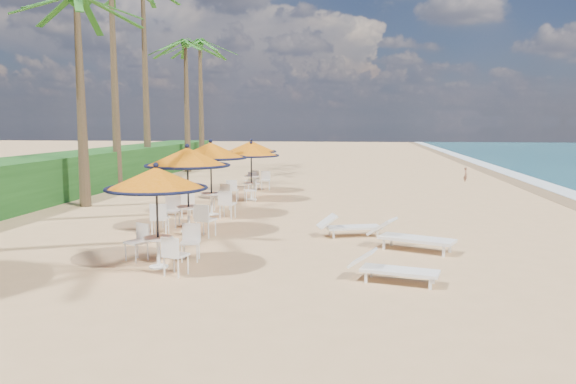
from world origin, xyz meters
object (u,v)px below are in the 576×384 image
Objects in this scene: lounger_near at (390,268)px; lounger_mid at (408,236)px; station_2 at (211,160)px; station_4 at (252,153)px; station_3 at (250,155)px; station_0 at (158,191)px; lounger_far at (347,226)px; station_1 at (186,168)px.

lounger_mid is at bearing 93.29° from lounger_near.
station_2 is 6.99m from station_4.
station_3 is at bearing 128.64° from lounger_near.
station_3 is 3.13m from station_4.
station_0 is 0.96× the size of station_4.
station_2 is 6.01m from lounger_far.
station_1 is 1.06× the size of station_4.
station_4 is (-0.50, 3.09, -0.07)m from station_3.
station_4 is (0.06, 10.13, -0.11)m from station_1.
station_2 is 1.08× the size of station_4.
lounger_far is at bearing -33.65° from station_2.
station_4 is at bearing 125.74° from lounger_near.
station_4 is at bearing 142.35° from lounger_mid.
station_4 is at bearing 92.22° from station_0.
station_2 is 1.17× the size of lounger_mid.
lounger_near is 0.84× the size of lounger_mid.
station_4 is 1.29× the size of lounger_far.
station_1 is 6.69m from lounger_mid.
station_0 is at bearing -81.43° from station_1.
station_1 is 3.15m from station_2.
lounger_mid is (5.71, 2.42, -1.37)m from station_0.
station_2 reaches higher than station_3.
lounger_far is (-1.58, 1.52, -0.06)m from lounger_mid.
station_2 reaches higher than lounger_far.
station_4 is at bearing 89.68° from station_1.
station_1 is 1.07× the size of station_3.
station_2 is at bearing 129.03° from lounger_far.
station_1 reaches higher than station_3.
lounger_far is (4.18, -7.10, -1.57)m from station_3.
lounger_mid reaches higher than lounger_far.
lounger_near is (5.65, -14.72, -1.50)m from station_4.
station_1 is 10.13m from station_4.
lounger_far is at bearing 160.37° from lounger_mid.
station_2 is (-0.08, 3.14, 0.03)m from station_1.
station_4 is 11.31m from lounger_far.
station_2 is (-0.69, 7.14, 0.21)m from station_0.
station_4 is at bearing 88.85° from station_2.
station_4 is (-0.55, 14.13, 0.07)m from station_0.
lounger_mid is at bearing -61.88° from station_4.
station_1 is at bearing 98.57° from station_0.
station_3 is (-0.05, 11.04, 0.14)m from station_0.
station_2 reaches higher than lounger_mid.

